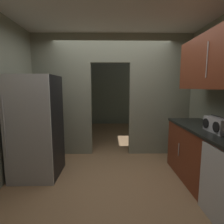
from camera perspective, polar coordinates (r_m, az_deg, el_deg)
ground at (r=3.10m, az=0.58°, el=-21.44°), size 20.00×20.00×0.00m
kitchen_overhead_slab at (r=3.30m, az=0.45°, el=28.59°), size 3.85×6.57×0.06m
kitchen_partition at (r=3.99m, az=0.26°, el=6.18°), size 3.45×0.12×2.65m
adjoining_room_shell at (r=6.27m, az=-0.28°, el=6.18°), size 3.45×3.47×2.65m
refrigerator at (r=3.27m, az=-23.13°, el=-4.42°), size 0.73×0.76×1.71m
lower_cabinet_run at (r=3.02m, az=29.47°, el=-13.70°), size 0.64×2.03×0.92m
dishwasher at (r=2.44m, az=29.86°, el=-19.79°), size 0.02×0.56×0.86m
upper_cabinet_counterside at (r=2.85m, az=31.49°, el=14.12°), size 0.36×1.82×0.78m
boombox at (r=2.78m, az=30.59°, el=-3.61°), size 0.18×0.40×0.22m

